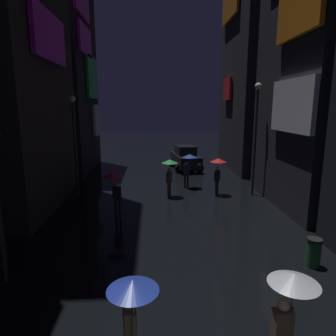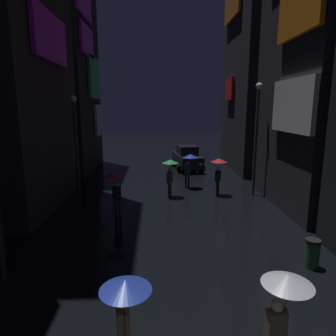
{
  "view_description": "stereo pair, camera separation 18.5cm",
  "coord_description": "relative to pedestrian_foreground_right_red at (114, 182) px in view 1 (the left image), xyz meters",
  "views": [
    {
      "loc": [
        -0.74,
        -2.12,
        4.95
      ],
      "look_at": [
        0.0,
        11.75,
        2.12
      ],
      "focal_mm": 32.0,
      "sensor_mm": 36.0,
      "label": 1
    },
    {
      "loc": [
        -0.55,
        -2.13,
        4.95
      ],
      "look_at": [
        0.0,
        11.75,
        2.12
      ],
      "focal_mm": 32.0,
      "sensor_mm": 36.0,
      "label": 2
    }
  ],
  "objects": [
    {
      "name": "building_left_far",
      "position": [
        -5.03,
        10.85,
        6.23
      ],
      "size": [
        4.25,
        7.55,
        15.79
      ],
      "color": "#232328",
      "rests_on": "ground"
    },
    {
      "name": "building_right_mid",
      "position": [
        9.91,
        1.65,
        6.74
      ],
      "size": [
        4.25,
        7.14,
        16.8
      ],
      "color": "#232328",
      "rests_on": "ground"
    },
    {
      "name": "building_right_far",
      "position": [
        9.93,
        10.99,
        7.16
      ],
      "size": [
        4.25,
        7.73,
        17.63
      ],
      "color": "#232328",
      "rests_on": "ground"
    },
    {
      "name": "pedestrian_foreground_right_red",
      "position": [
        0.0,
        0.0,
        0.0
      ],
      "size": [
        0.9,
        0.9,
        2.12
      ],
      "color": "#2D2D38",
      "rests_on": "ground"
    },
    {
      "name": "pedestrian_near_crossing_blue",
      "position": [
        1.32,
        -8.39,
        0.0
      ],
      "size": [
        0.9,
        0.9,
        2.12
      ],
      "color": "#38332D",
      "rests_on": "ground"
    },
    {
      "name": "pedestrian_midstreet_centre_clear",
      "position": [
        4.1,
        -8.42,
        0.0
      ],
      "size": [
        0.9,
        0.9,
        2.12
      ],
      "color": "#38332D",
      "rests_on": "ground"
    },
    {
      "name": "pedestrian_midstreet_left_red",
      "position": [
        5.39,
        3.38,
        0.0
      ],
      "size": [
        0.9,
        0.9,
        2.12
      ],
      "color": "#2D2D38",
      "rests_on": "ground"
    },
    {
      "name": "pedestrian_foreground_left_green",
      "position": [
        2.65,
        3.16,
        0.0
      ],
      "size": [
        0.9,
        0.9,
        2.12
      ],
      "color": "#38332D",
      "rests_on": "ground"
    },
    {
      "name": "pedestrian_far_right_blue",
      "position": [
        3.93,
        5.04,
        0.0
      ],
      "size": [
        0.9,
        0.9,
        2.12
      ],
      "color": "black",
      "rests_on": "ground"
    },
    {
      "name": "car_distant",
      "position": [
        4.37,
        10.73,
        -0.74
      ],
      "size": [
        2.61,
        4.31,
        1.92
      ],
      "color": "black",
      "rests_on": "ground"
    },
    {
      "name": "streetlamp_left_far",
      "position": [
        -2.56,
        3.7,
        1.81
      ],
      "size": [
        0.36,
        0.36,
        5.57
      ],
      "color": "#2D2D33",
      "rests_on": "ground"
    },
    {
      "name": "streetlamp_right_far",
      "position": [
        7.44,
        3.37,
        2.17
      ],
      "size": [
        0.36,
        0.36,
        6.24
      ],
      "color": "#2D2D33",
      "rests_on": "ground"
    },
    {
      "name": "trash_bin",
      "position": [
        6.74,
        -4.57,
        -1.2
      ],
      "size": [
        0.46,
        0.46,
        0.93
      ],
      "color": "#265933",
      "rests_on": "ground"
    }
  ]
}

